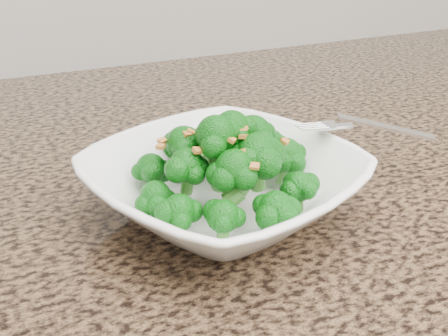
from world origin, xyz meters
name	(u,v)px	position (x,y,z in m)	size (l,w,h in m)	color
granite_counter	(332,181)	(0.00, 0.30, 0.89)	(1.64, 1.04, 0.03)	brown
bowl	(224,186)	(-0.15, 0.26, 0.93)	(0.25, 0.25, 0.06)	white
broccoli_pile	(224,124)	(-0.15, 0.26, 1.00)	(0.22, 0.22, 0.07)	#0B650D
garlic_topping	(224,86)	(-0.15, 0.26, 1.03)	(0.13, 0.13, 0.01)	#C77E30
fork	(345,126)	(-0.01, 0.27, 0.97)	(0.18, 0.03, 0.01)	silver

